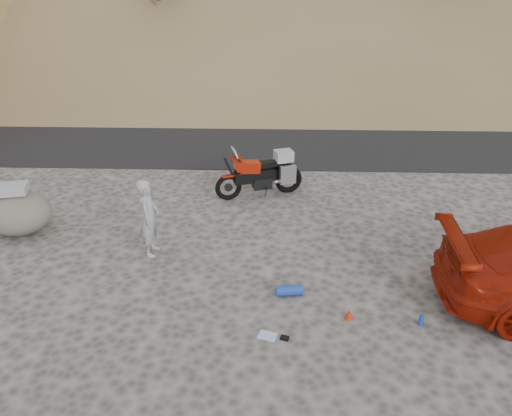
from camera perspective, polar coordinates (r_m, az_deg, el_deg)
The scene contains 10 objects.
ground at distance 10.34m, azimuth -3.21°, elevation -7.25°, with size 140.00×140.00×0.00m, color #3D3A38.
road at distance 18.50m, azimuth -0.86°, elevation 8.39°, with size 120.00×7.00×0.05m, color black.
motorcycle at distance 13.33m, azimuth 0.86°, elevation 3.91°, with size 2.35×1.17×1.46m.
man at distance 11.17m, azimuth -11.71°, elevation -5.03°, with size 0.63×0.41×1.73m, color #97979C.
boulder at distance 12.77m, azimuth -25.65°, elevation -0.42°, with size 1.58×1.35×1.19m.
gear_blue_mat at distance 9.64m, azimuth 3.82°, elevation -9.37°, with size 0.20×0.20×0.50m, color #1A3BA1.
gear_bottle at distance 9.36m, azimuth 18.35°, elevation -12.07°, with size 0.08×0.08×0.21m, color #1A3BA1.
gear_funnel at distance 9.21m, azimuth 10.61°, elevation -11.81°, with size 0.16×0.16×0.20m, color #B6270C.
gear_glove_a at distance 8.70m, azimuth 3.29°, elevation -14.61°, with size 0.15×0.10×0.04m, color black.
gear_blue_cloth at distance 8.76m, azimuth 1.33°, elevation -14.39°, with size 0.31×0.23×0.01m, color #98B7EB.
Camera 1 is at (0.86, -8.57, 5.73)m, focal length 35.00 mm.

